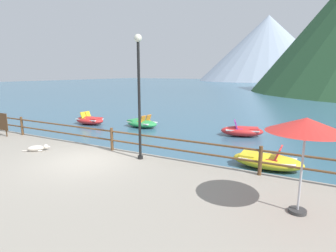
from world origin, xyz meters
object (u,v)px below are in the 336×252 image
object	(u,v)px
lamp_post	(139,87)
beach_umbrella	(306,126)
pedal_boat_0	(242,131)
pedal_boat_3	(90,120)
pedal_boat_1	(267,161)
pedal_boat_2	(142,123)
sign_board	(0,122)
dog_resting	(38,148)

from	to	relation	value
lamp_post	beach_umbrella	distance (m)	5.72
pedal_boat_0	pedal_boat_3	distance (m)	10.44
pedal_boat_1	pedal_boat_2	size ratio (longest dim) A/B	1.01
sign_board	pedal_boat_0	xyz separation A→B (m)	(10.56, 7.47, -0.82)
beach_umbrella	pedal_boat_1	xyz separation A→B (m)	(-1.24, 3.96, -2.15)
pedal_boat_1	pedal_boat_2	bearing A→B (deg)	153.06
dog_resting	pedal_boat_3	bearing A→B (deg)	119.14
pedal_boat_1	sign_board	bearing A→B (deg)	-168.50
pedal_boat_2	pedal_boat_0	bearing A→B (deg)	4.34
beach_umbrella	dog_resting	bearing A→B (deg)	177.34
pedal_boat_1	lamp_post	bearing A→B (deg)	-150.77
lamp_post	sign_board	distance (m)	8.65
dog_resting	pedal_boat_1	xyz separation A→B (m)	(8.54, 3.50, -0.23)
sign_board	pedal_boat_1	distance (m)	12.92
lamp_post	pedal_boat_2	world-z (taller)	lamp_post
beach_umbrella	pedal_boat_2	distance (m)	13.14
beach_umbrella	pedal_boat_2	xyz separation A→B (m)	(-9.90, 8.36, -2.19)
dog_resting	pedal_boat_1	world-z (taller)	pedal_boat_1
pedal_boat_0	dog_resting	bearing A→B (deg)	-127.56
beach_umbrella	pedal_boat_0	world-z (taller)	beach_umbrella
pedal_boat_0	pedal_boat_2	world-z (taller)	pedal_boat_0
pedal_boat_2	pedal_boat_3	bearing A→B (deg)	-165.90
beach_umbrella	pedal_boat_0	size ratio (longest dim) A/B	0.87
lamp_post	pedal_boat_0	xyz separation A→B (m)	(2.13, 7.25, -2.78)
pedal_boat_2	pedal_boat_3	xyz separation A→B (m)	(-3.76, -0.94, 0.04)
lamp_post	pedal_boat_3	distance (m)	10.44
beach_umbrella	pedal_boat_3	distance (m)	15.69
pedal_boat_0	pedal_boat_3	world-z (taller)	pedal_boat_0
pedal_boat_3	pedal_boat_0	bearing A→B (deg)	7.95
lamp_post	dog_resting	bearing A→B (deg)	-165.14
lamp_post	pedal_boat_0	distance (m)	8.06
sign_board	pedal_boat_1	xyz separation A→B (m)	(12.63, 2.57, -0.84)
pedal_boat_3	sign_board	bearing A→B (deg)	-92.04
pedal_boat_1	beach_umbrella	bearing A→B (deg)	-72.54
pedal_boat_2	pedal_boat_3	world-z (taller)	pedal_boat_3
pedal_boat_3	dog_resting	bearing A→B (deg)	-60.86
lamp_post	pedal_boat_1	size ratio (longest dim) A/B	1.75
pedal_boat_0	pedal_boat_1	distance (m)	5.32
pedal_boat_0	pedal_boat_3	xyz separation A→B (m)	(-10.34, -1.44, -0.01)
lamp_post	dog_resting	size ratio (longest dim) A/B	5.55
pedal_boat_0	pedal_boat_1	xyz separation A→B (m)	(2.08, -4.90, -0.01)
pedal_boat_1	pedal_boat_3	distance (m)	12.89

